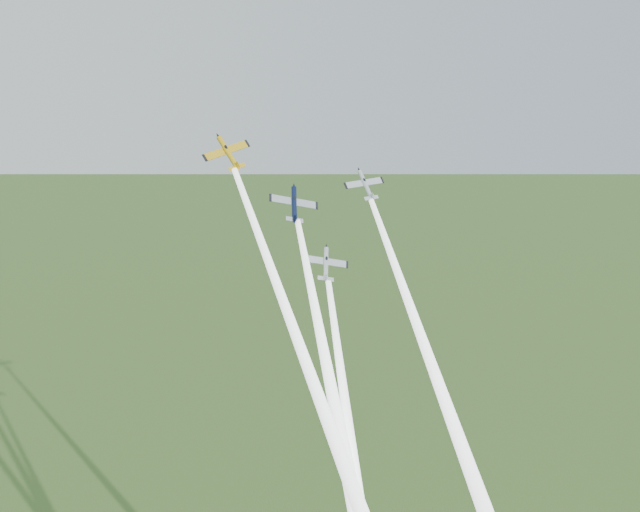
{
  "coord_description": "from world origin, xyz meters",
  "views": [
    {
      "loc": [
        -54.21,
        -119.42,
        120.38
      ],
      "look_at": [
        0.0,
        -6.0,
        92.0
      ],
      "focal_mm": 45.0,
      "sensor_mm": 36.0,
      "label": 1
    }
  ],
  "objects_px": {
    "plane_yellow": "(228,153)",
    "plane_navy": "(294,204)",
    "plane_silver_low": "(326,264)",
    "plane_silver_right": "(366,185)"
  },
  "relations": [
    {
      "from": "plane_yellow",
      "to": "plane_navy",
      "type": "xyz_separation_m",
      "value": [
        10.7,
        -1.47,
        -8.75
      ]
    },
    {
      "from": "plane_yellow",
      "to": "plane_navy",
      "type": "relative_size",
      "value": 0.96
    },
    {
      "from": "plane_navy",
      "to": "plane_silver_low",
      "type": "distance_m",
      "value": 11.34
    },
    {
      "from": "plane_yellow",
      "to": "plane_silver_right",
      "type": "relative_size",
      "value": 1.06
    },
    {
      "from": "plane_silver_right",
      "to": "plane_silver_low",
      "type": "xyz_separation_m",
      "value": [
        -11.83,
        -8.54,
        -11.16
      ]
    },
    {
      "from": "plane_silver_right",
      "to": "plane_silver_low",
      "type": "bearing_deg",
      "value": -144.44
    },
    {
      "from": "plane_yellow",
      "to": "plane_silver_right",
      "type": "distance_m",
      "value": 26.26
    },
    {
      "from": "plane_navy",
      "to": "plane_silver_right",
      "type": "xyz_separation_m",
      "value": [
        14.68,
        2.39,
        2.06
      ]
    },
    {
      "from": "plane_navy",
      "to": "plane_silver_right",
      "type": "relative_size",
      "value": 1.11
    },
    {
      "from": "plane_navy",
      "to": "plane_yellow",
      "type": "bearing_deg",
      "value": -178.8
    }
  ]
}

